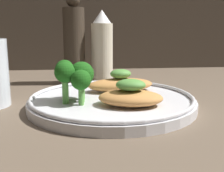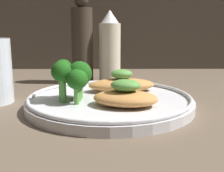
% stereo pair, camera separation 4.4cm
% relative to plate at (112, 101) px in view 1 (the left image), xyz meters
% --- Properties ---
extents(ground_plane, '(1.80, 1.80, 0.01)m').
position_rel_plate_xyz_m(ground_plane, '(0.00, 0.00, -0.01)').
color(ground_plane, brown).
extents(plate, '(0.26, 0.26, 0.02)m').
position_rel_plate_xyz_m(plate, '(0.00, 0.00, 0.00)').
color(plate, silver).
rests_on(plate, ground_plane).
extents(grilled_meat_front, '(0.10, 0.08, 0.04)m').
position_rel_plate_xyz_m(grilled_meat_front, '(0.02, -0.04, 0.02)').
color(grilled_meat_front, '#BC7F42').
rests_on(grilled_meat_front, plate).
extents(grilled_meat_middle, '(0.12, 0.07, 0.04)m').
position_rel_plate_xyz_m(grilled_meat_middle, '(0.02, 0.05, 0.02)').
color(grilled_meat_middle, '#BC7F42').
rests_on(grilled_meat_middle, plate).
extents(broccoli_bunch, '(0.06, 0.07, 0.06)m').
position_rel_plate_xyz_m(broccoli_bunch, '(-0.06, -0.01, 0.04)').
color(broccoli_bunch, '#569942').
rests_on(broccoli_bunch, plate).
extents(sauce_bottle, '(0.05, 0.05, 0.16)m').
position_rel_plate_xyz_m(sauce_bottle, '(0.00, 0.20, 0.07)').
color(sauce_bottle, beige).
rests_on(sauce_bottle, ground_plane).
extents(pepper_grinder, '(0.05, 0.05, 0.20)m').
position_rel_plate_xyz_m(pepper_grinder, '(-0.06, 0.20, 0.08)').
color(pepper_grinder, '#382D23').
rests_on(pepper_grinder, ground_plane).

